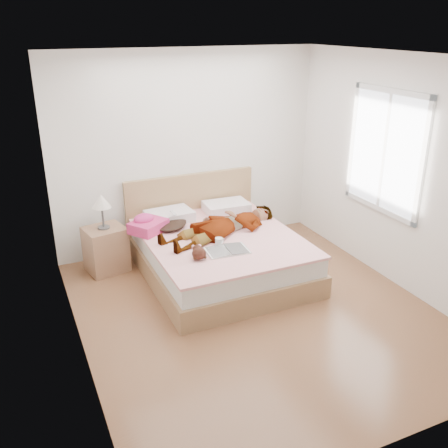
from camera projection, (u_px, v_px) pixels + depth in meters
name	position (u px, v px, depth m)	size (l,w,h in m)	color
ground	(256.00, 312.00, 5.34)	(4.00, 4.00, 0.00)	#4D2918
woman	(223.00, 222.00, 6.05)	(0.63, 1.67, 0.23)	white
hair	(167.00, 222.00, 6.24)	(0.48, 0.59, 0.09)	black
phone	(173.00, 213.00, 6.17)	(0.04, 0.09, 0.01)	silver
room_shell	(385.00, 152.00, 5.70)	(4.00, 4.00, 4.00)	white
bed	(218.00, 251.00, 6.11)	(1.80, 2.08, 1.00)	brown
towel	(147.00, 224.00, 6.05)	(0.53, 0.51, 0.22)	#E63E8A
magazine	(227.00, 250.00, 5.55)	(0.50, 0.35, 0.03)	white
coffee_mug	(219.00, 242.00, 5.67)	(0.13, 0.11, 0.10)	white
plush_toy	(199.00, 253.00, 5.36)	(0.18, 0.25, 0.13)	black
nightstand	(106.00, 246.00, 6.12)	(0.54, 0.50, 1.00)	#8F5F42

